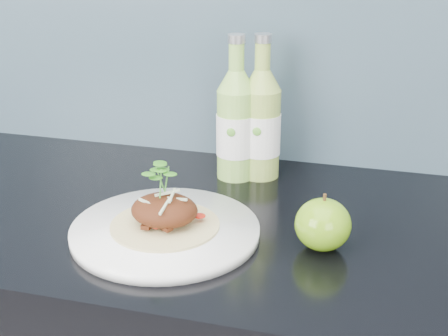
{
  "coord_description": "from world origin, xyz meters",
  "views": [
    {
      "loc": [
        0.22,
        0.78,
        1.37
      ],
      "look_at": [
        -0.02,
        1.66,
        1.0
      ],
      "focal_mm": 50.0,
      "sensor_mm": 36.0,
      "label": 1
    }
  ],
  "objects_px": {
    "dinner_plate": "(165,231)",
    "green_apple": "(323,224)",
    "cider_bottle_left": "(236,125)",
    "cider_bottle_right": "(261,124)"
  },
  "relations": [
    {
      "from": "dinner_plate",
      "to": "green_apple",
      "type": "xyz_separation_m",
      "value": [
        0.24,
        0.02,
        0.03
      ]
    },
    {
      "from": "green_apple",
      "to": "cider_bottle_right",
      "type": "height_order",
      "value": "cider_bottle_right"
    },
    {
      "from": "green_apple",
      "to": "cider_bottle_left",
      "type": "relative_size",
      "value": 0.41
    },
    {
      "from": "dinner_plate",
      "to": "green_apple",
      "type": "height_order",
      "value": "green_apple"
    },
    {
      "from": "cider_bottle_right",
      "to": "green_apple",
      "type": "bearing_deg",
      "value": -75.78
    },
    {
      "from": "dinner_plate",
      "to": "cider_bottle_left",
      "type": "relative_size",
      "value": 1.1
    },
    {
      "from": "green_apple",
      "to": "cider_bottle_left",
      "type": "bearing_deg",
      "value": 129.16
    },
    {
      "from": "dinner_plate",
      "to": "cider_bottle_right",
      "type": "height_order",
      "value": "cider_bottle_right"
    },
    {
      "from": "green_apple",
      "to": "cider_bottle_left",
      "type": "distance_m",
      "value": 0.32
    },
    {
      "from": "green_apple",
      "to": "cider_bottle_right",
      "type": "distance_m",
      "value": 0.31
    }
  ]
}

